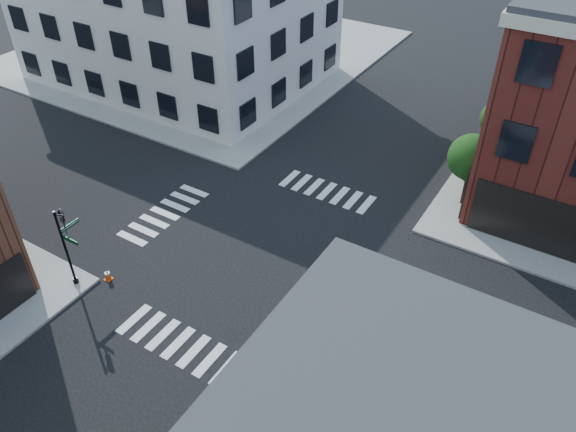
% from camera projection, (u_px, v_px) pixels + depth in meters
% --- Properties ---
extents(ground, '(120.00, 120.00, 0.00)m').
position_uv_depth(ground, '(264.00, 255.00, 29.98)').
color(ground, black).
rests_on(ground, ground).
extents(sidewalk_nw, '(30.00, 30.00, 0.15)m').
position_uv_depth(sidewalk_nw, '(202.00, 51.00, 52.84)').
color(sidewalk_nw, gray).
rests_on(sidewalk_nw, ground).
extents(building_nw, '(22.00, 16.00, 11.00)m').
position_uv_depth(building_nw, '(176.00, 10.00, 45.32)').
color(building_nw, silver).
rests_on(building_nw, ground).
extents(tree_near, '(2.69, 2.69, 4.49)m').
position_uv_depth(tree_near, '(472.00, 160.00, 31.62)').
color(tree_near, black).
rests_on(tree_near, ground).
extents(tree_far, '(2.43, 2.43, 4.07)m').
position_uv_depth(tree_far, '(500.00, 122.00, 35.84)').
color(tree_far, black).
rests_on(tree_far, ground).
extents(signal_pole, '(1.29, 1.24, 4.60)m').
position_uv_depth(signal_pole, '(66.00, 240.00, 26.53)').
color(signal_pole, black).
rests_on(signal_pole, ground).
extents(box_truck, '(9.14, 3.61, 4.05)m').
position_uv_depth(box_truck, '(441.00, 381.00, 21.14)').
color(box_truck, silver).
rests_on(box_truck, ground).
extents(traffic_cone, '(0.38, 0.38, 0.66)m').
position_uv_depth(traffic_cone, '(108.00, 275.00, 28.31)').
color(traffic_cone, '#E04809').
rests_on(traffic_cone, ground).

